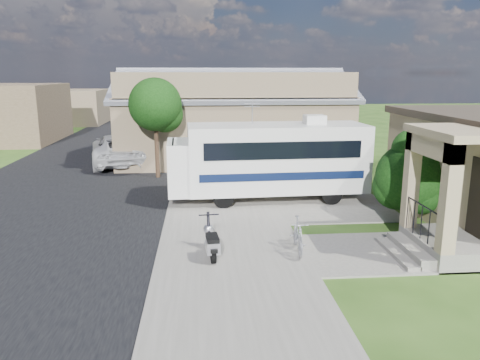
{
  "coord_description": "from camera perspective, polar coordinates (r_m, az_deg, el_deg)",
  "views": [
    {
      "loc": [
        -1.76,
        -12.54,
        4.76
      ],
      "look_at": [
        -0.5,
        2.5,
        1.3
      ],
      "focal_mm": 35.0,
      "sensor_mm": 36.0,
      "label": 1
    }
  ],
  "objects": [
    {
      "name": "street_slab",
      "position": [
        23.74,
        -18.68,
        0.68
      ],
      "size": [
        9.0,
        80.0,
        0.02
      ],
      "primitive_type": "cube",
      "color": "black",
      "rests_on": "ground"
    },
    {
      "name": "walk_slab",
      "position": [
        13.35,
        16.63,
        -8.43
      ],
      "size": [
        4.0,
        3.0,
        0.05
      ],
      "primitive_type": "cube",
      "color": "slate",
      "rests_on": "ground"
    },
    {
      "name": "bicycle",
      "position": [
        12.71,
        7.09,
        -6.95
      ],
      "size": [
        0.54,
        1.57,
        0.93
      ],
      "primitive_type": "imported",
      "rotation": [
        0.0,
        0.0,
        -0.07
      ],
      "color": "#B9B9C1",
      "rests_on": "ground"
    },
    {
      "name": "street_tree_c",
      "position": [
        40.67,
        -7.65,
        10.46
      ],
      "size": [
        2.44,
        2.4,
        4.42
      ],
      "color": "#321F16",
      "rests_on": "ground"
    },
    {
      "name": "sidewalk_slab",
      "position": [
        23.04,
        -2.8,
        1.05
      ],
      "size": [
        4.0,
        80.0,
        0.06
      ],
      "primitive_type": "cube",
      "color": "slate",
      "rests_on": "ground"
    },
    {
      "name": "ground",
      "position": [
        13.53,
        3.02,
        -7.71
      ],
      "size": [
        120.0,
        120.0,
        0.0
      ],
      "primitive_type": "plane",
      "color": "#254612"
    },
    {
      "name": "street_tree_b",
      "position": [
        31.68,
        -8.43,
        10.3
      ],
      "size": [
        2.44,
        2.4,
        4.73
      ],
      "color": "#321F16",
      "rests_on": "ground"
    },
    {
      "name": "pickup_truck",
      "position": [
        25.71,
        -14.55,
        3.66
      ],
      "size": [
        3.83,
        6.26,
        1.62
      ],
      "primitive_type": "imported",
      "rotation": [
        0.0,
        0.0,
        3.35
      ],
      "color": "silver",
      "rests_on": "ground"
    },
    {
      "name": "street_tree_a",
      "position": [
        21.73,
        -10.01,
        8.73
      ],
      "size": [
        2.44,
        2.4,
        4.58
      ],
      "color": "#321F16",
      "rests_on": "ground"
    },
    {
      "name": "warehouse",
      "position": [
        26.71,
        -0.99,
        6.95
      ],
      "size": [
        12.5,
        8.4,
        5.04
      ],
      "color": "#76664A",
      "rests_on": "ground"
    },
    {
      "name": "scooter",
      "position": [
        12.3,
        -3.52,
        -7.57
      ],
      "size": [
        0.55,
        1.56,
        1.03
      ],
      "rotation": [
        0.0,
        0.0,
        0.09
      ],
      "color": "black",
      "rests_on": "ground"
    },
    {
      "name": "motorhome",
      "position": [
        17.69,
        3.6,
        2.69
      ],
      "size": [
        7.49,
        2.66,
        3.79
      ],
      "rotation": [
        0.0,
        0.0,
        0.04
      ],
      "color": "silver",
      "rests_on": "ground"
    },
    {
      "name": "garden_hose",
      "position": [
        14.13,
        19.06,
        -7.18
      ],
      "size": [
        0.34,
        0.34,
        0.15
      ],
      "primitive_type": "cylinder",
      "color": "#196C15",
      "rests_on": "ground"
    },
    {
      "name": "driveway_slab",
      "position": [
        17.98,
        5.83,
        -2.42
      ],
      "size": [
        7.0,
        6.0,
        0.05
      ],
      "primitive_type": "cube",
      "color": "slate",
      "rests_on": "ground"
    },
    {
      "name": "shrub",
      "position": [
        16.19,
        20.22,
        0.69
      ],
      "size": [
        2.48,
        2.36,
        3.04
      ],
      "color": "#321F16",
      "rests_on": "ground"
    },
    {
      "name": "van",
      "position": [
        33.58,
        -13.07,
        5.87
      ],
      "size": [
        3.35,
        6.09,
        1.67
      ],
      "primitive_type": "imported",
      "rotation": [
        0.0,
        0.0,
        0.18
      ],
      "color": "silver",
      "rests_on": "ground"
    },
    {
      "name": "distant_bldg_near",
      "position": [
        48.49,
        -20.86,
        8.34
      ],
      "size": [
        8.0,
        7.0,
        3.2
      ],
      "primitive_type": "cube",
      "color": "#76664A",
      "rests_on": "ground"
    }
  ]
}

